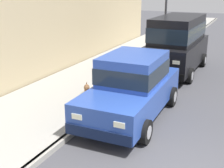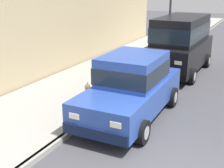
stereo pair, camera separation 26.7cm
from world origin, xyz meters
name	(u,v)px [view 1 (the left image)]	position (x,y,z in m)	size (l,w,h in m)	color
curb	(56,146)	(-3.20, 0.00, 0.07)	(0.16, 64.00, 0.14)	gray
sidewalk	(1,132)	(-5.00, 0.00, 0.07)	(3.60, 64.00, 0.14)	#99968E
car_blue_sedan	(132,86)	(-2.21, 2.59, 0.98)	(2.06, 4.61, 1.92)	#28479E
car_black_van	(178,42)	(-2.18, 8.15, 1.39)	(2.21, 4.94, 2.52)	black
dog_brown	(87,88)	(-4.15, 3.25, 0.43)	(0.44, 0.68, 0.49)	brown
fire_hydrant	(131,68)	(-3.65, 6.21, 0.48)	(0.34, 0.24, 0.72)	red
street_lamp	(166,3)	(-3.55, 10.90, 2.91)	(0.36, 0.36, 4.42)	#2D2D33
building_facade	(62,30)	(-7.10, 6.30, 1.86)	(0.50, 20.00, 3.73)	tan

